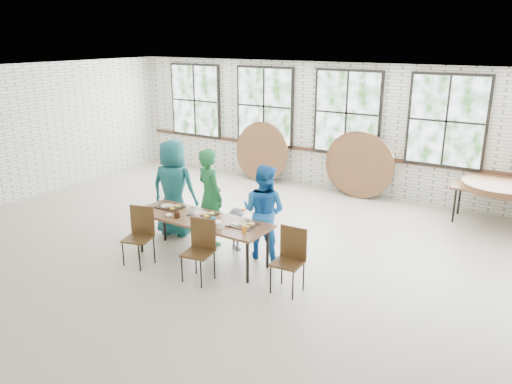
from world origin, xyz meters
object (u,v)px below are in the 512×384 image
(dining_table, at_px, (201,221))
(storage_table, at_px, (501,192))
(chair_near_left, at_px, (140,230))
(chair_near_right, at_px, (201,244))

(dining_table, distance_m, storage_table, 5.87)
(dining_table, xyz_separation_m, chair_near_left, (-0.79, -0.59, -0.13))
(storage_table, bearing_deg, dining_table, -133.33)
(chair_near_right, xyz_separation_m, storage_table, (3.61, 4.83, 0.13))
(chair_near_right, bearing_deg, dining_table, 117.04)
(dining_table, distance_m, chair_near_right, 0.68)
(dining_table, bearing_deg, chair_near_right, -52.39)
(dining_table, xyz_separation_m, chair_near_right, (0.39, -0.54, -0.13))
(chair_near_left, xyz_separation_m, chair_near_right, (1.18, 0.06, 0.00))
(chair_near_right, bearing_deg, chair_near_left, 173.70)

